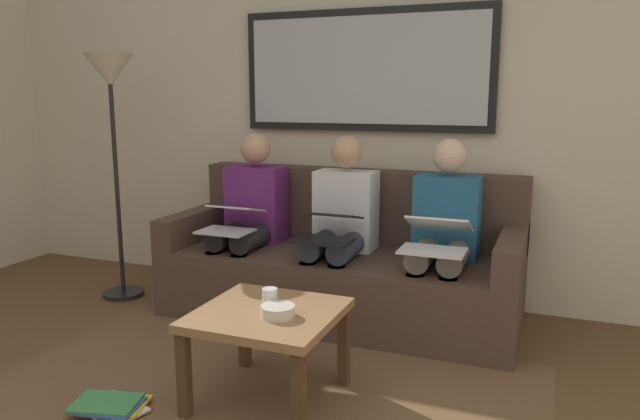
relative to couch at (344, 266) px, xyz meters
The scene contains 15 objects.
wall_rear 1.10m from the couch, 90.00° to the right, with size 6.00×0.12×2.60m, color beige.
area_rug 1.30m from the couch, 90.00° to the left, with size 2.60×1.80×0.01m, color brown.
couch is the anchor object (origin of this frame).
framed_mirror 1.30m from the couch, 90.00° to the right, with size 1.72×0.05×0.80m.
coffee_table 1.22m from the couch, 92.90° to the left, with size 0.62×0.62×0.43m.
cup 1.19m from the couch, 92.65° to the left, with size 0.07×0.07×0.09m, color silver.
bowl 1.28m from the couch, 96.22° to the left, with size 0.15×0.15×0.05m, color beige.
person_left 0.71m from the couch, behind, with size 0.38×0.58×1.14m.
laptop_white 0.77m from the couch, 155.36° to the left, with size 0.35×0.40×0.18m.
person_middle 0.31m from the couch, 90.00° to the left, with size 0.38×0.58×1.14m.
laptop_black 0.45m from the couch, 90.00° to the left, with size 0.34×0.38×0.16m.
person_right 0.71m from the couch, ahead, with size 0.38×0.58×1.14m.
laptop_silver 0.78m from the couch, 25.76° to the left, with size 0.32×0.37×0.16m.
magazine_stack 1.69m from the couch, 71.19° to the left, with size 0.35×0.29×0.05m.
standing_lamp 1.90m from the couch, ahead, with size 0.32×0.32×1.66m.
Camera 1 is at (-1.24, 1.42, 1.39)m, focal length 33.87 mm.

